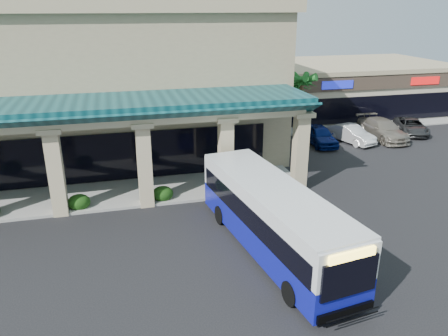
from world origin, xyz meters
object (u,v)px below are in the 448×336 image
object	(u,v)px
car_silver	(320,135)
car_white	(351,134)
transit_bus	(273,219)
car_gray	(411,126)
pedestrian	(334,246)
car_red	(382,129)

from	to	relation	value
car_silver	car_white	size ratio (longest dim) A/B	1.04
transit_bus	car_gray	world-z (taller)	transit_bus
pedestrian	car_red	world-z (taller)	pedestrian
pedestrian	car_white	size ratio (longest dim) A/B	0.45
transit_bus	pedestrian	size ratio (longest dim) A/B	5.83
pedestrian	car_silver	distance (m)	17.53
transit_bus	car_gray	bearing A→B (deg)	31.51
transit_bus	car_white	bearing A→B (deg)	41.57
car_gray	car_silver	bearing A→B (deg)	-153.26
car_silver	car_red	distance (m)	5.71
pedestrian	car_white	distance (m)	18.67
pedestrian	car_gray	bearing A→B (deg)	-9.40
car_silver	car_gray	bearing A→B (deg)	9.60
car_red	pedestrian	bearing A→B (deg)	-128.12
transit_bus	pedestrian	bearing A→B (deg)	-49.45
car_silver	car_white	world-z (taller)	car_silver
transit_bus	car_gray	distance (m)	23.73
pedestrian	car_gray	xyz separation A→B (m)	(16.20, 16.93, -0.31)
transit_bus	pedestrian	distance (m)	2.85
transit_bus	car_silver	distance (m)	16.93
transit_bus	car_silver	world-z (taller)	transit_bus
transit_bus	car_red	size ratio (longest dim) A/B	2.01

